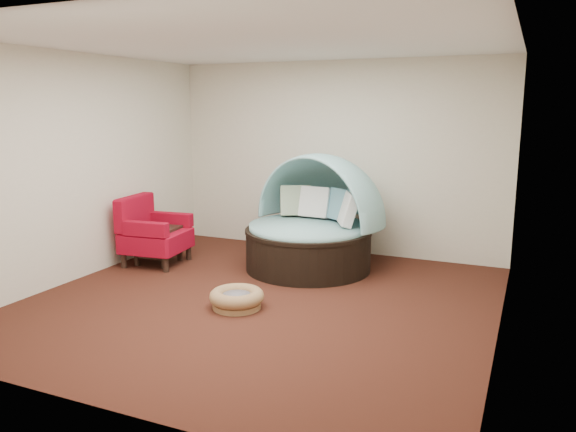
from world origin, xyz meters
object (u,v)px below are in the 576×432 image
at_px(pet_basket, 237,298).
at_px(red_armchair, 152,233).
at_px(canopy_daybed, 313,216).
at_px(side_table, 158,240).

height_order(pet_basket, red_armchair, red_armchair).
relative_size(canopy_daybed, pet_basket, 2.85).
height_order(canopy_daybed, red_armchair, canopy_daybed).
xyz_separation_m(pet_basket, red_armchair, (-1.92, 1.08, 0.32)).
bearing_deg(canopy_daybed, red_armchair, -143.47).
distance_m(canopy_daybed, side_table, 2.18).
bearing_deg(canopy_daybed, side_table, -144.08).
height_order(canopy_daybed, side_table, canopy_daybed).
bearing_deg(pet_basket, red_armchair, 150.69).
height_order(red_armchair, side_table, red_armchair).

